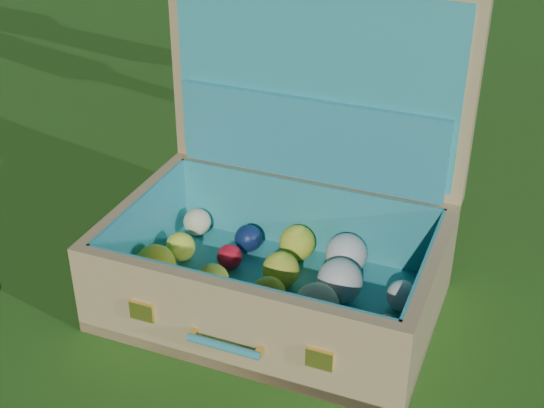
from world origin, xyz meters
The scene contains 2 objects.
ground centered at (0.00, 0.00, 0.00)m, with size 60.00×60.00×0.00m, color #215114.
suitcase centered at (0.10, 0.18, 0.19)m, with size 0.83×0.73×0.66m.
Camera 1 is at (0.02, -1.20, 1.02)m, focal length 50.00 mm.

